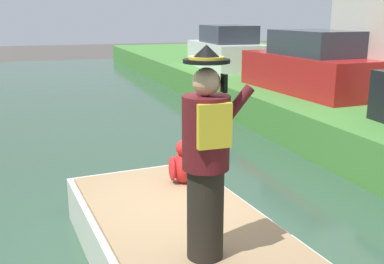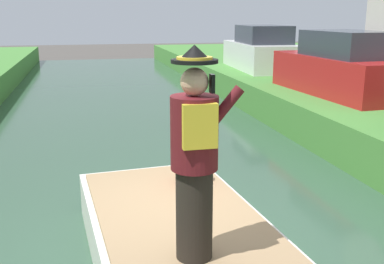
# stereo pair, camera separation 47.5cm
# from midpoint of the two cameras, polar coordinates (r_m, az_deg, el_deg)

# --- Properties ---
(ground_plane) EXTENTS (80.00, 80.00, 0.00)m
(ground_plane) POSITION_cam_midpoint_polar(r_m,az_deg,el_deg) (5.71, 0.15, -14.88)
(ground_plane) COLOR #4C4742
(canal_water) EXTENTS (6.90, 48.00, 0.10)m
(canal_water) POSITION_cam_midpoint_polar(r_m,az_deg,el_deg) (5.69, 0.15, -14.44)
(canal_water) COLOR #33513D
(canal_water) RESTS_ON ground
(boat) EXTENTS (2.13, 4.33, 0.61)m
(boat) POSITION_cam_midpoint_polar(r_m,az_deg,el_deg) (4.86, 2.36, -15.11)
(boat) COLOR silver
(boat) RESTS_ON canal_water
(person_pirate) EXTENTS (0.61, 0.42, 1.85)m
(person_pirate) POSITION_cam_midpoint_polar(r_m,az_deg,el_deg) (3.85, 3.91, -3.12)
(person_pirate) COLOR black
(person_pirate) RESTS_ON boat
(parrot_plush) EXTENTS (0.36, 0.35, 0.57)m
(parrot_plush) POSITION_cam_midpoint_polar(r_m,az_deg,el_deg) (5.81, 2.17, -4.03)
(parrot_plush) COLOR red
(parrot_plush) RESTS_ON boat
(parked_car_red) EXTENTS (1.91, 4.08, 1.50)m
(parked_car_red) POSITION_cam_midpoint_polar(r_m,az_deg,el_deg) (11.78, 19.39, 7.51)
(parked_car_red) COLOR red
(parked_car_red) RESTS_ON grass_bank_far
(parked_car_white) EXTENTS (1.94, 4.09, 1.50)m
(parked_car_white) POSITION_cam_midpoint_polar(r_m,az_deg,el_deg) (16.52, 9.38, 9.89)
(parked_car_white) COLOR white
(parked_car_white) RESTS_ON grass_bank_far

